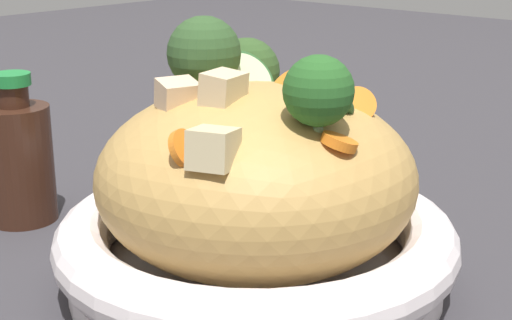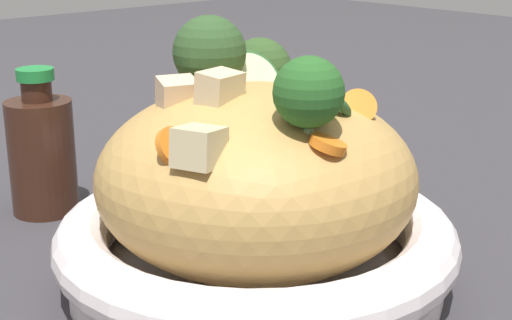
# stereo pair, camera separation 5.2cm
# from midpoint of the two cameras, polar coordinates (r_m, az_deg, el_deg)

# --- Properties ---
(ground_plane) EXTENTS (3.00, 3.00, 0.00)m
(ground_plane) POSITION_cam_midpoint_polar(r_m,az_deg,el_deg) (0.56, 2.72, -9.14)
(ground_plane) COLOR #353237
(serving_bowl) EXTENTS (0.28, 0.28, 0.06)m
(serving_bowl) POSITION_cam_midpoint_polar(r_m,az_deg,el_deg) (0.54, 2.76, -6.47)
(serving_bowl) COLOR white
(serving_bowl) RESTS_ON ground_plane
(noodle_heap) EXTENTS (0.22, 0.22, 0.13)m
(noodle_heap) POSITION_cam_midpoint_polar(r_m,az_deg,el_deg) (0.53, 2.85, -1.33)
(noodle_heap) COLOR tan
(noodle_heap) RESTS_ON serving_bowl
(broccoli_florets) EXTENTS (0.19, 0.15, 0.08)m
(broccoli_florets) POSITION_cam_midpoint_polar(r_m,az_deg,el_deg) (0.54, 2.30, 6.63)
(broccoli_florets) COLOR #8FAF70
(broccoli_florets) RESTS_ON serving_bowl
(carrot_coins) EXTENTS (0.10, 0.15, 0.04)m
(carrot_coins) POSITION_cam_midpoint_polar(r_m,az_deg,el_deg) (0.48, 6.13, 3.07)
(carrot_coins) COLOR orange
(carrot_coins) RESTS_ON serving_bowl
(zucchini_slices) EXTENTS (0.12, 0.05, 0.04)m
(zucchini_slices) POSITION_cam_midpoint_polar(r_m,az_deg,el_deg) (0.52, 4.72, 5.33)
(zucchini_slices) COLOR #C1E296
(zucchini_slices) RESTS_ON serving_bowl
(chicken_chunks) EXTENTS (0.10, 0.08, 0.05)m
(chicken_chunks) POSITION_cam_midpoint_polar(r_m,az_deg,el_deg) (0.47, -1.02, 3.55)
(chicken_chunks) COLOR beige
(chicken_chunks) RESTS_ON serving_bowl
(soy_sauce_bottle) EXTENTS (0.06, 0.06, 0.13)m
(soy_sauce_bottle) POSITION_cam_midpoint_polar(r_m,az_deg,el_deg) (0.69, -13.37, 0.51)
(soy_sauce_bottle) COLOR #381E14
(soy_sauce_bottle) RESTS_ON ground_plane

